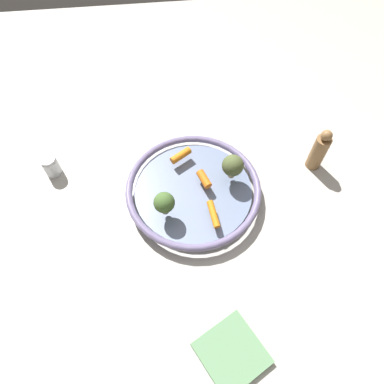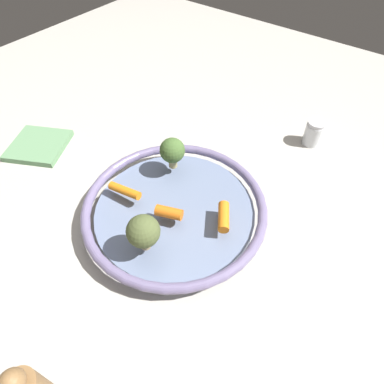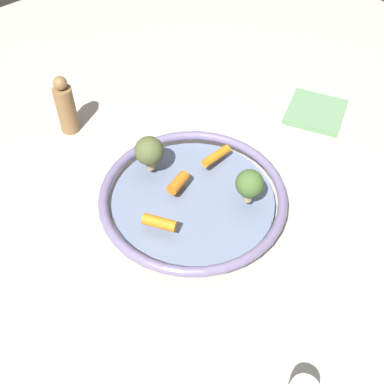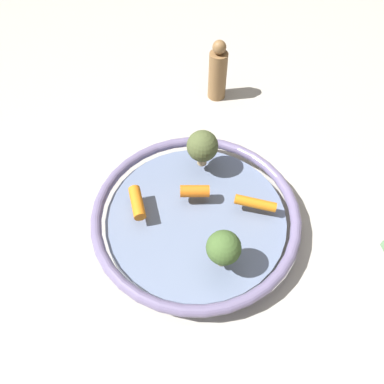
{
  "view_description": "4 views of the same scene",
  "coord_description": "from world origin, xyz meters",
  "px_view_note": "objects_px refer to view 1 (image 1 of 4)",
  "views": [
    {
      "loc": [
        0.47,
        -0.06,
        0.78
      ],
      "look_at": [
        0.03,
        -0.01,
        0.06
      ],
      "focal_mm": 31.83,
      "sensor_mm": 36.0,
      "label": 1
    },
    {
      "loc": [
        -0.27,
        0.3,
        0.52
      ],
      "look_at": [
        -0.03,
        -0.02,
        0.08
      ],
      "focal_mm": 30.95,
      "sensor_mm": 36.0,
      "label": 2
    },
    {
      "loc": [
        -0.39,
        -0.47,
        0.73
      ],
      "look_at": [
        -0.02,
        -0.02,
        0.08
      ],
      "focal_mm": 46.64,
      "sensor_mm": 36.0,
      "label": 3
    },
    {
      "loc": [
        0.1,
        -0.33,
        0.56
      ],
      "look_at": [
        -0.01,
        0.02,
        0.07
      ],
      "focal_mm": 35.03,
      "sensor_mm": 36.0,
      "label": 4
    }
  ],
  "objects_px": {
    "baby_carrot_center": "(204,179)",
    "salt_shaker": "(51,166)",
    "broccoli_floret_edge": "(164,203)",
    "dish_towel": "(232,353)",
    "pepper_mill": "(319,151)",
    "baby_carrot_left": "(213,214)",
    "serving_bowl": "(193,190)",
    "baby_carrot_right": "(181,155)",
    "broccoli_floret_small": "(233,166)"
  },
  "relations": [
    {
      "from": "baby_carrot_center",
      "to": "salt_shaker",
      "type": "distance_m",
      "value": 0.42
    },
    {
      "from": "broccoli_floret_edge",
      "to": "dish_towel",
      "type": "xyz_separation_m",
      "value": [
        0.33,
        0.11,
        -0.08
      ]
    },
    {
      "from": "pepper_mill",
      "to": "baby_carrot_left",
      "type": "bearing_deg",
      "value": -63.63
    },
    {
      "from": "serving_bowl",
      "to": "baby_carrot_center",
      "type": "bearing_deg",
      "value": 111.85
    },
    {
      "from": "baby_carrot_center",
      "to": "baby_carrot_right",
      "type": "bearing_deg",
      "value": -148.06
    },
    {
      "from": "dish_towel",
      "to": "baby_carrot_left",
      "type": "bearing_deg",
      "value": 179.16
    },
    {
      "from": "broccoli_floret_small",
      "to": "dish_towel",
      "type": "distance_m",
      "value": 0.43
    },
    {
      "from": "pepper_mill",
      "to": "serving_bowl",
      "type": "bearing_deg",
      "value": -79.86
    },
    {
      "from": "salt_shaker",
      "to": "dish_towel",
      "type": "height_order",
      "value": "salt_shaker"
    },
    {
      "from": "baby_carrot_right",
      "to": "broccoli_floret_small",
      "type": "relative_size",
      "value": 0.83
    },
    {
      "from": "pepper_mill",
      "to": "salt_shaker",
      "type": "bearing_deg",
      "value": -94.49
    },
    {
      "from": "broccoli_floret_small",
      "to": "broccoli_floret_edge",
      "type": "height_order",
      "value": "broccoli_floret_small"
    },
    {
      "from": "broccoli_floret_edge",
      "to": "serving_bowl",
      "type": "bearing_deg",
      "value": 130.56
    },
    {
      "from": "broccoli_floret_edge",
      "to": "salt_shaker",
      "type": "xyz_separation_m",
      "value": [
        -0.18,
        -0.3,
        -0.06
      ]
    },
    {
      "from": "baby_carrot_left",
      "to": "dish_towel",
      "type": "distance_m",
      "value": 0.3
    },
    {
      "from": "broccoli_floret_small",
      "to": "broccoli_floret_edge",
      "type": "distance_m",
      "value": 0.2
    },
    {
      "from": "broccoli_floret_small",
      "to": "pepper_mill",
      "type": "relative_size",
      "value": 0.52
    },
    {
      "from": "baby_carrot_left",
      "to": "serving_bowl",
      "type": "bearing_deg",
      "value": -157.2
    },
    {
      "from": "baby_carrot_right",
      "to": "baby_carrot_center",
      "type": "bearing_deg",
      "value": 31.94
    },
    {
      "from": "baby_carrot_center",
      "to": "dish_towel",
      "type": "height_order",
      "value": "baby_carrot_center"
    },
    {
      "from": "serving_bowl",
      "to": "dish_towel",
      "type": "relative_size",
      "value": 2.83
    },
    {
      "from": "broccoli_floret_small",
      "to": "dish_towel",
      "type": "bearing_deg",
      "value": -9.36
    },
    {
      "from": "salt_shaker",
      "to": "pepper_mill",
      "type": "distance_m",
      "value": 0.73
    },
    {
      "from": "baby_carrot_center",
      "to": "broccoli_floret_small",
      "type": "xyz_separation_m",
      "value": [
        -0.01,
        0.07,
        0.03
      ]
    },
    {
      "from": "broccoli_floret_small",
      "to": "pepper_mill",
      "type": "height_order",
      "value": "pepper_mill"
    },
    {
      "from": "baby_carrot_center",
      "to": "salt_shaker",
      "type": "relative_size",
      "value": 0.8
    },
    {
      "from": "baby_carrot_center",
      "to": "pepper_mill",
      "type": "height_order",
      "value": "pepper_mill"
    },
    {
      "from": "baby_carrot_left",
      "to": "baby_carrot_right",
      "type": "relative_size",
      "value": 1.15
    },
    {
      "from": "dish_towel",
      "to": "broccoli_floret_edge",
      "type": "bearing_deg",
      "value": -161.3
    },
    {
      "from": "dish_towel",
      "to": "broccoli_floret_small",
      "type": "bearing_deg",
      "value": 170.64
    },
    {
      "from": "baby_carrot_center",
      "to": "pepper_mill",
      "type": "relative_size",
      "value": 0.35
    },
    {
      "from": "dish_towel",
      "to": "baby_carrot_center",
      "type": "bearing_deg",
      "value": -179.33
    },
    {
      "from": "baby_carrot_center",
      "to": "baby_carrot_right",
      "type": "relative_size",
      "value": 0.82
    },
    {
      "from": "broccoli_floret_small",
      "to": "salt_shaker",
      "type": "bearing_deg",
      "value": -101.51
    },
    {
      "from": "baby_carrot_right",
      "to": "salt_shaker",
      "type": "bearing_deg",
      "value": -93.85
    },
    {
      "from": "broccoli_floret_edge",
      "to": "dish_towel",
      "type": "relative_size",
      "value": 0.55
    },
    {
      "from": "serving_bowl",
      "to": "dish_towel",
      "type": "xyz_separation_m",
      "value": [
        0.39,
        0.03,
        -0.02
      ]
    },
    {
      "from": "serving_bowl",
      "to": "salt_shaker",
      "type": "relative_size",
      "value": 5.7
    },
    {
      "from": "broccoli_floret_edge",
      "to": "pepper_mill",
      "type": "relative_size",
      "value": 0.49
    },
    {
      "from": "baby_carrot_center",
      "to": "salt_shaker",
      "type": "xyz_separation_m",
      "value": [
        -0.11,
        -0.41,
        -0.02
      ]
    },
    {
      "from": "baby_carrot_left",
      "to": "broccoli_floret_edge",
      "type": "bearing_deg",
      "value": -102.38
    },
    {
      "from": "baby_carrot_center",
      "to": "baby_carrot_left",
      "type": "height_order",
      "value": "baby_carrot_center"
    },
    {
      "from": "broccoli_floret_small",
      "to": "dish_towel",
      "type": "xyz_separation_m",
      "value": [
        0.41,
        -0.07,
        -0.08
      ]
    },
    {
      "from": "baby_carrot_left",
      "to": "pepper_mill",
      "type": "bearing_deg",
      "value": 116.37
    },
    {
      "from": "baby_carrot_center",
      "to": "baby_carrot_left",
      "type": "xyz_separation_m",
      "value": [
        0.1,
        0.01,
        -0.0
      ]
    },
    {
      "from": "serving_bowl",
      "to": "baby_carrot_center",
      "type": "height_order",
      "value": "baby_carrot_center"
    },
    {
      "from": "baby_carrot_center",
      "to": "broccoli_floret_small",
      "type": "distance_m",
      "value": 0.08
    },
    {
      "from": "baby_carrot_right",
      "to": "pepper_mill",
      "type": "relative_size",
      "value": 0.43
    },
    {
      "from": "baby_carrot_center",
      "to": "dish_towel",
      "type": "relative_size",
      "value": 0.39
    },
    {
      "from": "broccoli_floret_edge",
      "to": "baby_carrot_center",
      "type": "bearing_deg",
      "value": 126.17
    }
  ]
}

